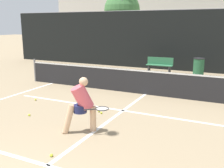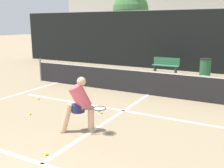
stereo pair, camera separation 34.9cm
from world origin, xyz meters
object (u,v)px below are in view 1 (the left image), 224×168
courtside_bench (160,65)px  parked_car (222,56)px  trash_bin (199,67)px  player_practicing (82,103)px

courtside_bench → parked_car: (2.96, 4.61, 0.14)m
courtside_bench → trash_bin: 2.11m
courtside_bench → trash_bin: size_ratio=1.52×
trash_bin → courtside_bench: bearing=176.8°
parked_car → trash_bin: bearing=-100.2°
courtside_bench → trash_bin: bearing=-4.3°
player_practicing → parked_car: parked_car is taller
courtside_bench → player_practicing: bearing=-87.8°
trash_bin → parked_car: parked_car is taller
player_practicing → courtside_bench: 8.92m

